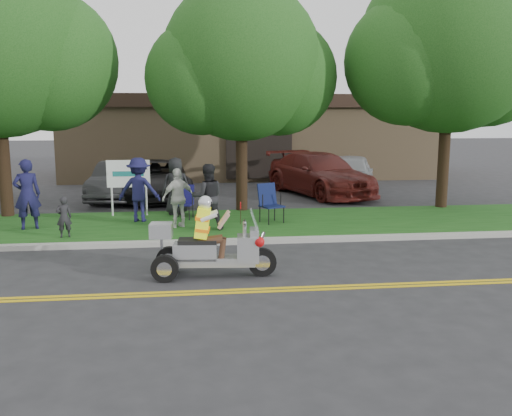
{
  "coord_description": "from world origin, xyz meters",
  "views": [
    {
      "loc": [
        -1.03,
        -9.56,
        3.04
      ],
      "look_at": [
        0.34,
        2.0,
        1.04
      ],
      "focal_mm": 38.0,
      "sensor_mm": 36.0,
      "label": 1
    }
  ],
  "objects": [
    {
      "name": "commercial_building",
      "position": [
        2.0,
        18.98,
        2.01
      ],
      "size": [
        18.0,
        8.2,
        4.0
      ],
      "color": "#9E7F5B",
      "rests_on": "ground"
    },
    {
      "name": "parked_car_far_right",
      "position": [
        5.05,
        10.94,
        0.78
      ],
      "size": [
        3.26,
        4.91,
        1.55
      ],
      "primitive_type": "imported",
      "rotation": [
        0.0,
        0.0,
        -0.34
      ],
      "color": "#9B9DA2",
      "rests_on": "ground"
    },
    {
      "name": "lawn_chair_b",
      "position": [
        1.08,
        5.12,
        0.71
      ],
      "size": [
        0.76,
        0.77,
        1.07
      ],
      "rotation": [
        0.0,
        0.0,
        0.44
      ],
      "color": "black",
      "rests_on": "grass_verge"
    },
    {
      "name": "grass_verge",
      "position": [
        0.0,
        5.2,
        0.06
      ],
      "size": [
        60.0,
        4.0,
        0.1
      ],
      "primitive_type": "cube",
      "color": "#154412",
      "rests_on": "ground"
    },
    {
      "name": "spectator_adult_mid",
      "position": [
        -0.65,
        4.31,
        0.96
      ],
      "size": [
        0.87,
        0.7,
        1.71
      ],
      "primitive_type": "imported",
      "rotation": [
        0.0,
        0.0,
        3.21
      ],
      "color": "black",
      "rests_on": "grass_verge"
    },
    {
      "name": "centerline_near",
      "position": [
        0.0,
        -0.58,
        0.01
      ],
      "size": [
        60.0,
        0.1,
        0.01
      ],
      "primitive_type": "cube",
      "color": "gold",
      "rests_on": "ground"
    },
    {
      "name": "child_left",
      "position": [
        -4.15,
        3.8,
        0.61
      ],
      "size": [
        0.42,
        0.33,
        1.0
      ],
      "primitive_type": "imported",
      "rotation": [
        0.0,
        0.0,
        3.43
      ],
      "color": "black",
      "rests_on": "grass_verge"
    },
    {
      "name": "parked_car_left",
      "position": [
        -3.68,
        10.37,
        0.69
      ],
      "size": [
        1.88,
        4.32,
        1.38
      ],
      "primitive_type": "imported",
      "rotation": [
        0.0,
        0.0,
        -0.1
      ],
      "color": "#2E2E30",
      "rests_on": "ground"
    },
    {
      "name": "parked_car_mid",
      "position": [
        -2.35,
        10.36,
        0.71
      ],
      "size": [
        2.85,
        5.34,
        1.43
      ],
      "primitive_type": "imported",
      "rotation": [
        0.0,
        0.0,
        0.1
      ],
      "color": "black",
      "rests_on": "ground"
    },
    {
      "name": "spectator_chair_a",
      "position": [
        -2.52,
        5.66,
        1.0
      ],
      "size": [
        1.22,
        0.78,
        1.79
      ],
      "primitive_type": "imported",
      "rotation": [
        0.0,
        0.0,
        3.03
      ],
      "color": "#191844",
      "rests_on": "grass_verge"
    },
    {
      "name": "tree_right",
      "position": [
        7.06,
        7.03,
        5.03
      ],
      "size": [
        6.86,
        5.6,
        8.07
      ],
      "color": "#332114",
      "rests_on": "ground"
    },
    {
      "name": "lawn_chair_a",
      "position": [
        -1.27,
        6.01,
        0.64
      ],
      "size": [
        0.63,
        0.64,
        0.96
      ],
      "rotation": [
        0.0,
        0.0,
        -0.27
      ],
      "color": "black",
      "rests_on": "grass_verge"
    },
    {
      "name": "tree_mid",
      "position": [
        0.55,
        7.23,
        4.43
      ],
      "size": [
        5.88,
        4.8,
        7.05
      ],
      "color": "#332114",
      "rests_on": "ground"
    },
    {
      "name": "spectator_adult_left",
      "position": [
        -5.3,
        4.93,
        1.02
      ],
      "size": [
        0.77,
        0.63,
        1.83
      ],
      "primitive_type": "imported",
      "rotation": [
        0.0,
        0.0,
        3.46
      ],
      "color": "#17163D",
      "rests_on": "grass_verge"
    },
    {
      "name": "curb",
      "position": [
        0.0,
        3.05,
        0.06
      ],
      "size": [
        60.0,
        0.25,
        0.12
      ],
      "primitive_type": "cube",
      "color": "#A8A89E",
      "rests_on": "ground"
    },
    {
      "name": "spectator_adult_right",
      "position": [
        -1.41,
        4.7,
        0.89
      ],
      "size": [
        1.0,
        0.75,
        1.57
      ],
      "primitive_type": "imported",
      "rotation": [
        0.0,
        0.0,
        3.6
      ],
      "color": "silver",
      "rests_on": "grass_verge"
    },
    {
      "name": "trike_scooter",
      "position": [
        -0.77,
        0.46,
        0.55
      ],
      "size": [
        2.4,
        0.83,
        1.57
      ],
      "rotation": [
        0.0,
        0.0,
        -0.09
      ],
      "color": "black",
      "rests_on": "ground"
    },
    {
      "name": "ground",
      "position": [
        0.0,
        0.0,
        0.0
      ],
      "size": [
        120.0,
        120.0,
        0.0
      ],
      "primitive_type": "plane",
      "color": "#28282B",
      "rests_on": "ground"
    },
    {
      "name": "parked_car_right",
      "position": [
        3.86,
        10.81,
        0.81
      ],
      "size": [
        3.92,
        6.0,
        1.62
      ],
      "primitive_type": "imported",
      "rotation": [
        0.0,
        0.0,
        0.32
      ],
      "color": "#571914",
      "rests_on": "ground"
    },
    {
      "name": "spectator_chair_b",
      "position": [
        -1.52,
        6.63,
        0.96
      ],
      "size": [
        0.93,
        0.71,
        1.71
      ],
      "primitive_type": "imported",
      "rotation": [
        0.0,
        0.0,
        3.36
      ],
      "color": "black",
      "rests_on": "grass_verge"
    },
    {
      "name": "business_sign",
      "position": [
        -2.9,
        6.6,
        1.26
      ],
      "size": [
        1.25,
        0.06,
        1.75
      ],
      "color": "silver",
      "rests_on": "ground"
    },
    {
      "name": "centerline_far",
      "position": [
        0.0,
        -0.42,
        0.01
      ],
      "size": [
        60.0,
        0.1,
        0.01
      ],
      "primitive_type": "cube",
      "color": "gold",
      "rests_on": "ground"
    }
  ]
}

